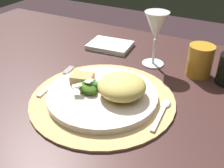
% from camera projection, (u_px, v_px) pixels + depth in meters
% --- Properties ---
extents(dining_table, '(1.50, 0.90, 0.74)m').
position_uv_depth(dining_table, '(100.00, 119.00, 0.79)').
color(dining_table, '#402422').
rests_on(dining_table, ground).
extents(placemat, '(0.36, 0.36, 0.01)m').
position_uv_depth(placemat, '(103.00, 99.00, 0.68)').
color(placemat, tan).
rests_on(placemat, dining_table).
extents(dinner_plate, '(0.27, 0.27, 0.02)m').
position_uv_depth(dinner_plate, '(102.00, 95.00, 0.67)').
color(dinner_plate, silver).
rests_on(dinner_plate, placemat).
extents(pasta_serving, '(0.17, 0.17, 0.05)m').
position_uv_depth(pasta_serving, '(122.00, 86.00, 0.65)').
color(pasta_serving, '#E2C664').
rests_on(pasta_serving, dinner_plate).
extents(salad_greens, '(0.07, 0.08, 0.03)m').
position_uv_depth(salad_greens, '(89.00, 87.00, 0.67)').
color(salad_greens, '#2B772C').
rests_on(salad_greens, dinner_plate).
extents(bread_piece, '(0.07, 0.06, 0.02)m').
position_uv_depth(bread_piece, '(82.00, 78.00, 0.71)').
color(bread_piece, tan).
rests_on(bread_piece, dinner_plate).
extents(fork, '(0.03, 0.17, 0.00)m').
position_uv_depth(fork, '(55.00, 82.00, 0.74)').
color(fork, silver).
rests_on(fork, placemat).
extents(spoon, '(0.02, 0.13, 0.01)m').
position_uv_depth(spoon, '(163.00, 110.00, 0.63)').
color(spoon, silver).
rests_on(spoon, placemat).
extents(napkin, '(0.15, 0.12, 0.02)m').
position_uv_depth(napkin, '(110.00, 45.00, 0.95)').
color(napkin, white).
rests_on(napkin, dining_table).
extents(wine_glass, '(0.07, 0.07, 0.17)m').
position_uv_depth(wine_glass, '(156.00, 28.00, 0.78)').
color(wine_glass, silver).
rests_on(wine_glass, dining_table).
extents(amber_tumbler, '(0.07, 0.07, 0.09)m').
position_uv_depth(amber_tumbler, '(200.00, 61.00, 0.76)').
color(amber_tumbler, gold).
rests_on(amber_tumbler, dining_table).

